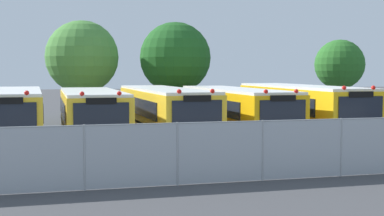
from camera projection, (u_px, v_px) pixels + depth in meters
The scene contains 10 objects.
ground_plane at pixel (165, 142), 25.49m from camera, with size 160.00×160.00×0.00m, color #424244.
school_bus_0 at pixel (13, 115), 23.81m from camera, with size 2.79×10.76×2.68m.
school_bus_1 at pixel (91, 115), 24.37m from camera, with size 2.58×10.12×2.62m.
school_bus_2 at pixel (163, 112), 25.41m from camera, with size 2.67×11.46×2.70m.
school_bus_3 at pixel (234, 112), 26.08m from camera, with size 2.62×11.07×2.66m.
school_bus_4 at pixel (299, 109), 26.94m from camera, with size 2.66×11.67×2.79m.
tree_1 at pixel (81, 56), 35.16m from camera, with size 4.79×4.79×6.70m.
tree_2 at pixel (174, 56), 36.18m from camera, with size 4.80×4.80×6.69m.
tree_3 at pixel (341, 64), 37.80m from camera, with size 3.50×3.50×5.60m.
chainlink_fence at pixel (221, 151), 16.05m from camera, with size 18.83×0.07×1.87m.
Camera 1 is at (-5.21, -24.81, 3.34)m, focal length 50.20 mm.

